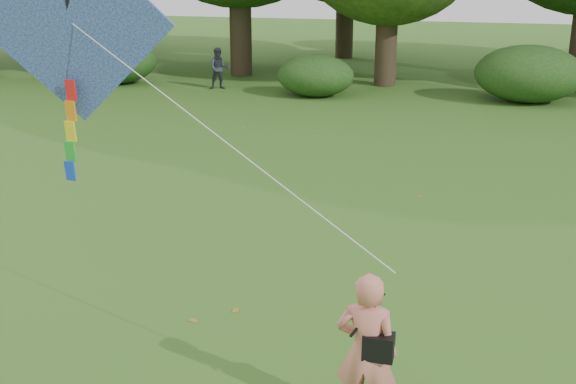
# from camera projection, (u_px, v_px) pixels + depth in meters

# --- Properties ---
(ground) EXTENTS (100.00, 100.00, 0.00)m
(ground) POSITION_uv_depth(u_px,v_px,m) (318.00, 375.00, 8.23)
(ground) COLOR #265114
(ground) RESTS_ON ground
(man_kite_flyer) EXTENTS (0.63, 0.42, 1.69)m
(man_kite_flyer) POSITION_uv_depth(u_px,v_px,m) (366.00, 352.00, 7.08)
(man_kite_flyer) COLOR #D07362
(man_kite_flyer) RESTS_ON ground
(bystander_left) EXTENTS (0.89, 0.81, 1.49)m
(bystander_left) POSITION_uv_depth(u_px,v_px,m) (219.00, 68.00, 26.12)
(bystander_left) COLOR #292D36
(bystander_left) RESTS_ON ground
(crossbody_bag) EXTENTS (0.43, 0.20, 0.69)m
(crossbody_bag) POSITION_uv_depth(u_px,v_px,m) (378.00, 345.00, 6.99)
(crossbody_bag) COLOR black
(crossbody_bag) RESTS_ON ground
(flying_kite) EXTENTS (5.38, 1.96, 3.30)m
(flying_kite) POSITION_uv_depth(u_px,v_px,m) (72.00, 27.00, 8.56)
(flying_kite) COLOR #224697
(flying_kite) RESTS_ON ground
(shrub_band) EXTENTS (39.15, 3.22, 1.88)m
(shrub_band) POSITION_uv_depth(u_px,v_px,m) (413.00, 73.00, 24.31)
(shrub_band) COLOR #264919
(shrub_band) RESTS_ON ground
(fallen_leaves) EXTENTS (10.16, 14.91, 0.01)m
(fallen_leaves) POSITION_uv_depth(u_px,v_px,m) (339.00, 274.00, 10.87)
(fallen_leaves) COLOR olive
(fallen_leaves) RESTS_ON ground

